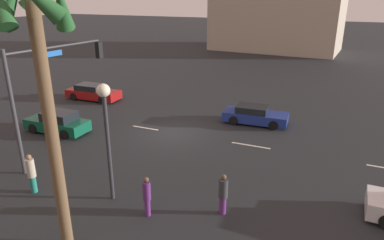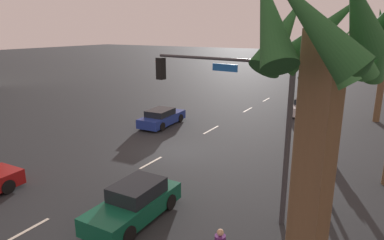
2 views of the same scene
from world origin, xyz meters
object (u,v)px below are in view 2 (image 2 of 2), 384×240
Objects in this scene: car_0 at (135,203)px; pedestrian_0 at (333,145)px; car_1 at (162,117)px; traffic_signal at (236,105)px; palm_tree_0 at (335,99)px; palm_tree_1 at (312,113)px; streetlamp at (322,101)px; car_3 at (305,107)px; pedestrian_1 at (317,129)px; pedestrian_3 at (325,187)px.

pedestrian_0 reaches higher than car_0.
car_0 is at bearing 30.42° from car_1.
traffic_signal is 4.57m from palm_tree_0.
palm_tree_1 is (3.96, 0.15, 0.48)m from palm_tree_0.
car_1 is 0.85× the size of streetlamp.
car_0 is at bearing -46.57° from traffic_signal.
car_1 is 12.49m from car_3.
pedestrian_1 is 13.43m from palm_tree_0.
pedestrian_3 is at bearing 12.36° from pedestrian_1.
palm_tree_1 is (16.43, 2.52, 4.85)m from pedestrian_1.
car_3 is 21.09m from palm_tree_0.
pedestrian_0 is 5.75m from pedestrian_3.
pedestrian_1 is at bearing -154.03° from pedestrian_0.
pedestrian_0 reaches higher than car_3.
palm_tree_0 is (20.01, 4.73, 4.69)m from car_3.
palm_tree_0 is (12.47, 2.37, 4.37)m from pedestrian_1.
pedestrian_3 is at bearing 116.22° from traffic_signal.
traffic_signal is 4.96m from pedestrian_3.
traffic_signal is 0.77× the size of palm_tree_1.
palm_tree_1 is at bearing 11.52° from car_3.
car_3 is 7.91m from pedestrian_1.
pedestrian_3 is (3.65, 1.00, -2.77)m from streetlamp.
car_0 is at bearing -86.38° from palm_tree_0.
palm_tree_0 is at bearing 93.62° from car_0.
palm_tree_0 is at bearing 10.77° from pedestrian_1.
car_3 is 2.33× the size of pedestrian_0.
palm_tree_1 reaches higher than streetlamp.
car_3 is 0.54× the size of palm_tree_0.
pedestrian_1 is at bearing -167.64° from pedestrian_3.
palm_tree_0 reaches higher than car_1.
traffic_signal is (-2.75, 2.91, 3.68)m from car_0.
pedestrian_3 is at bearing 5.08° from pedestrian_0.
palm_tree_0 is 0.94× the size of palm_tree_1.
car_1 is at bearing -129.46° from palm_tree_0.
car_1 is at bearing -44.36° from car_3.
pedestrian_3 is (-1.62, 3.30, -3.33)m from traffic_signal.
car_3 is 13.21m from streetlamp.
car_3 is (-20.44, 1.97, -0.01)m from car_0.
streetlamp is 0.69× the size of palm_tree_0.
car_1 is at bearing -118.83° from pedestrian_3.
pedestrian_1 is (-1.39, 11.09, 0.36)m from car_1.
car_3 is 0.66× the size of traffic_signal.
palm_tree_1 is at bearing 8.73° from pedestrian_1.
palm_tree_1 reaches higher than pedestrian_0.
palm_tree_1 is (3.53, 6.86, 5.16)m from car_0.
car_1 is 1.09× the size of car_3.
palm_tree_0 is (3.95, 0.50, 4.33)m from pedestrian_3.
car_1 is 2.47× the size of pedestrian_1.
palm_tree_1 is at bearing 62.75° from car_0.
streetlamp is at bearing -13.13° from pedestrian_0.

